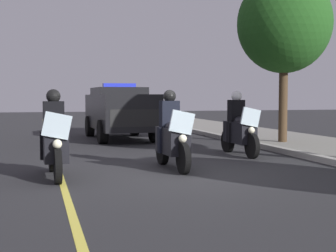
% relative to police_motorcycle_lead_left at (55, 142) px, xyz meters
% --- Properties ---
extents(ground_plane, '(80.00, 80.00, 0.00)m').
position_rel_police_motorcycle_lead_left_xyz_m(ground_plane, '(0.15, 2.56, -0.70)').
color(ground_plane, '#28282B').
extents(lane_stripe_center, '(48.00, 0.12, 0.01)m').
position_rel_police_motorcycle_lead_left_xyz_m(lane_stripe_center, '(0.15, 0.11, -0.70)').
color(lane_stripe_center, '#E0D14C').
rests_on(lane_stripe_center, ground).
extents(police_motorcycle_lead_left, '(2.14, 0.58, 1.72)m').
position_rel_police_motorcycle_lead_left_xyz_m(police_motorcycle_lead_left, '(0.00, 0.00, 0.00)').
color(police_motorcycle_lead_left, black).
rests_on(police_motorcycle_lead_left, ground).
extents(police_motorcycle_lead_right, '(2.14, 0.58, 1.72)m').
position_rel_police_motorcycle_lead_left_xyz_m(police_motorcycle_lead_right, '(-0.46, 2.50, 0.00)').
color(police_motorcycle_lead_right, black).
rests_on(police_motorcycle_lead_right, ground).
extents(police_motorcycle_trailing, '(2.14, 0.58, 1.72)m').
position_rel_police_motorcycle_lead_left_xyz_m(police_motorcycle_trailing, '(-2.32, 4.89, 0.00)').
color(police_motorcycle_trailing, black).
rests_on(police_motorcycle_trailing, ground).
extents(police_suv, '(4.96, 2.20, 2.05)m').
position_rel_police_motorcycle_lead_left_xyz_m(police_suv, '(-7.99, 2.63, 0.37)').
color(police_suv, black).
rests_on(police_suv, ground).
extents(tree_far_back, '(3.01, 3.01, 5.40)m').
position_rel_police_motorcycle_lead_left_xyz_m(tree_far_back, '(-4.52, 7.39, 3.19)').
color(tree_far_back, '#42301E').
rests_on(tree_far_back, sidewalk_strip).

